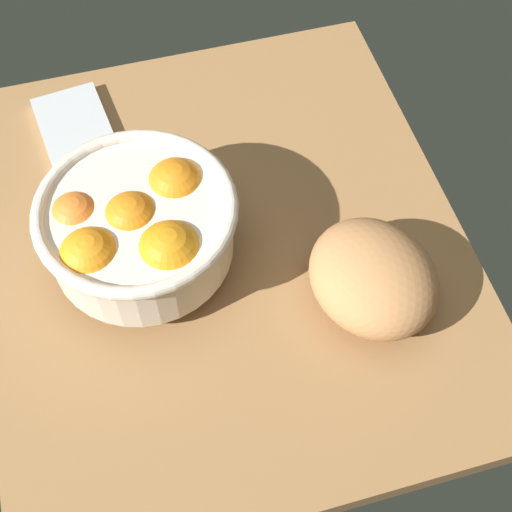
# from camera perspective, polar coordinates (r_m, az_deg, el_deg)

# --- Properties ---
(ground_plane) EXTENTS (0.67, 0.58, 0.03)m
(ground_plane) POSITION_cam_1_polar(r_m,az_deg,el_deg) (0.91, -2.50, 0.61)
(ground_plane) COLOR #976B40
(fruit_bowl) EXTENTS (0.23, 0.23, 0.12)m
(fruit_bowl) POSITION_cam_1_polar(r_m,az_deg,el_deg) (0.83, -9.10, 2.05)
(fruit_bowl) COLOR beige
(fruit_bowl) RESTS_ON ground
(bread_loaf) EXTENTS (0.19, 0.18, 0.09)m
(bread_loaf) POSITION_cam_1_polar(r_m,az_deg,el_deg) (0.83, 9.05, -1.66)
(bread_loaf) COLOR #BC7F4C
(bread_loaf) RESTS_ON ground
(napkin_folded) EXTENTS (0.16, 0.11, 0.01)m
(napkin_folded) POSITION_cam_1_polar(r_m,az_deg,el_deg) (1.03, -13.74, 9.43)
(napkin_folded) COLOR #B6BBBF
(napkin_folded) RESTS_ON ground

